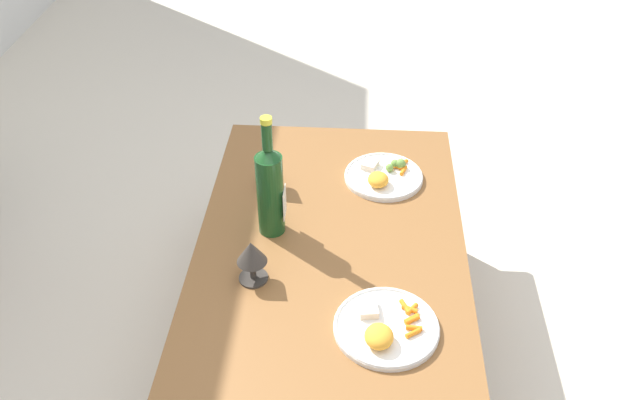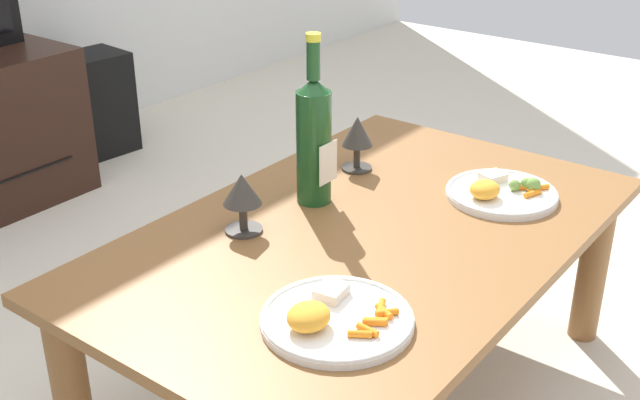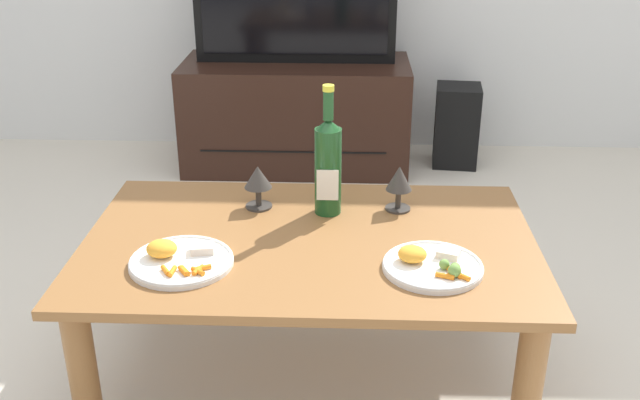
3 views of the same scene
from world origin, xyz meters
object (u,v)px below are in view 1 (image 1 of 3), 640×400
at_px(goblet_left, 252,255).
at_px(dinner_plate_right, 384,175).
at_px(dining_table, 331,260).
at_px(dinner_plate_left, 385,327).
at_px(wine_bottle, 270,188).
at_px(goblet_right, 271,163).

height_order(goblet_left, dinner_plate_right, goblet_left).
xyz_separation_m(dining_table, dinner_plate_left, (-0.31, -0.15, 0.08)).
height_order(wine_bottle, dinner_plate_left, wine_bottle).
distance_m(dining_table, wine_bottle, 0.28).
height_order(dining_table, goblet_left, goblet_left).
height_order(goblet_right, dinner_plate_right, goblet_right).
distance_m(goblet_left, dinner_plate_right, 0.58).
bearing_deg(dining_table, goblet_right, 38.69).
distance_m(goblet_right, dinner_plate_left, 0.66).
xyz_separation_m(dining_table, wine_bottle, (0.04, 0.17, 0.22)).
height_order(goblet_right, dinner_plate_left, goblet_right).
relative_size(dining_table, goblet_right, 9.00).
distance_m(wine_bottle, dinner_plate_left, 0.49).
xyz_separation_m(dining_table, goblet_left, (-0.16, 0.19, 0.15)).
xyz_separation_m(wine_bottle, dinner_plate_left, (-0.36, -0.32, -0.14)).
distance_m(goblet_right, dinner_plate_right, 0.36).
bearing_deg(dinner_plate_right, dinner_plate_left, 179.82).
height_order(goblet_left, goblet_right, goblet_right).
bearing_deg(dinner_plate_right, wine_bottle, 129.61).
bearing_deg(dining_table, dinner_plate_right, -25.96).
relative_size(goblet_left, goblet_right, 0.95).
distance_m(wine_bottle, goblet_left, 0.21).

